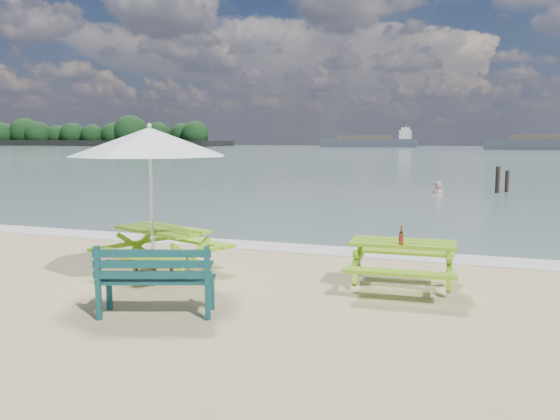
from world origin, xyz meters
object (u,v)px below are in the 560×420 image
(picnic_table_left, at_px, (163,252))
(patio_umbrella, at_px, (150,142))
(swimmer, at_px, (437,201))
(picnic_table_right, at_px, (402,266))
(side_table, at_px, (154,271))
(park_bench, at_px, (157,293))
(beer_bottle, at_px, (401,238))

(picnic_table_left, xyz_separation_m, patio_umbrella, (0.10, -0.45, 1.81))
(swimmer, bearing_deg, picnic_table_left, -103.22)
(picnic_table_right, bearing_deg, side_table, -167.90)
(park_bench, height_order, side_table, park_bench)
(side_table, relative_size, beer_bottle, 2.23)
(picnic_table_left, distance_m, side_table, 0.51)
(park_bench, xyz_separation_m, beer_bottle, (2.82, 1.96, 0.54))
(picnic_table_right, bearing_deg, patio_umbrella, -167.90)
(picnic_table_left, xyz_separation_m, swimmer, (3.64, 15.48, -0.69))
(picnic_table_right, relative_size, patio_umbrella, 0.59)
(beer_bottle, bearing_deg, swimmer, 90.76)
(side_table, distance_m, swimmer, 16.33)
(park_bench, distance_m, beer_bottle, 3.48)
(picnic_table_right, bearing_deg, beer_bottle, -90.73)
(picnic_table_right, xyz_separation_m, park_bench, (-2.82, -2.21, -0.07))
(picnic_table_left, xyz_separation_m, beer_bottle, (3.84, 0.11, 0.44))
(picnic_table_left, height_order, swimmer, picnic_table_left)
(park_bench, bearing_deg, patio_umbrella, 123.25)
(picnic_table_left, height_order, park_bench, park_bench)
(beer_bottle, distance_m, swimmer, 15.42)
(picnic_table_right, height_order, patio_umbrella, patio_umbrella)
(beer_bottle, bearing_deg, patio_umbrella, -171.52)
(picnic_table_right, height_order, side_table, picnic_table_right)
(patio_umbrella, relative_size, swimmer, 1.80)
(side_table, xyz_separation_m, patio_umbrella, (-0.00, 0.00, 2.02))
(picnic_table_right, distance_m, side_table, 3.83)
(beer_bottle, bearing_deg, picnic_table_left, -178.43)
(picnic_table_left, relative_size, side_table, 3.84)
(patio_umbrella, relative_size, beer_bottle, 11.17)
(picnic_table_right, bearing_deg, park_bench, -142.01)
(beer_bottle, bearing_deg, side_table, -171.52)
(patio_umbrella, bearing_deg, side_table, -45.00)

